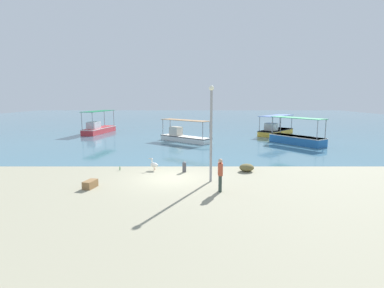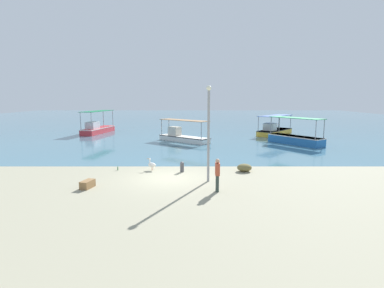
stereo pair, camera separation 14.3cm
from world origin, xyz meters
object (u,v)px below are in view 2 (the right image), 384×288
object	(u,v)px
cargo_crate	(88,184)
mooring_bollard	(182,166)
fishing_boat_near_left	(98,128)
glass_bottle	(118,169)
pelican	(152,165)
net_pile	(245,168)
fishing_boat_center	(183,136)
fishing_boat_far_left	(275,130)
lamp_post	(209,128)
fisherman_standing	(218,174)
fishing_boat_outer	(296,138)

from	to	relation	value
cargo_crate	mooring_bollard	bearing A→B (deg)	35.03
fishing_boat_near_left	glass_bottle	size ratio (longest dim) A/B	25.60
pelican	net_pile	size ratio (longest dim) A/B	0.85
glass_bottle	net_pile	bearing A→B (deg)	-2.20
fishing_boat_center	cargo_crate	size ratio (longest dim) A/B	6.75
fishing_boat_far_left	fishing_boat_center	size ratio (longest dim) A/B	1.06
lamp_post	mooring_bollard	bearing A→B (deg)	125.93
mooring_bollard	cargo_crate	world-z (taller)	mooring_bollard
mooring_bollard	fishing_boat_near_left	bearing A→B (deg)	119.76
fishing_boat_center	fisherman_standing	distance (m)	17.67
mooring_bollard	glass_bottle	distance (m)	4.26
fishing_boat_far_left	fishing_boat_near_left	size ratio (longest dim) A/B	0.87
glass_bottle	lamp_post	bearing A→B (deg)	-24.25
pelican	net_pile	xyz separation A→B (m)	(6.01, -0.31, -0.13)
fishing_boat_near_left	mooring_bollard	world-z (taller)	fishing_boat_near_left
pelican	mooring_bollard	bearing A→B (deg)	-12.95
fishing_boat_outer	lamp_post	world-z (taller)	lamp_post
fishing_boat_outer	lamp_post	size ratio (longest dim) A/B	1.07
fisherman_standing	glass_bottle	bearing A→B (deg)	143.98
mooring_bollard	lamp_post	bearing A→B (deg)	-54.07
fishing_boat_near_left	fishing_boat_far_left	bearing A→B (deg)	-4.31
cargo_crate	fishing_boat_near_left	bearing A→B (deg)	106.22
pelican	fishing_boat_outer	bearing A→B (deg)	40.13
fishing_boat_center	mooring_bollard	xyz separation A→B (m)	(0.39, -13.51, -0.20)
fisherman_standing	glass_bottle	size ratio (longest dim) A/B	6.26
net_pile	cargo_crate	distance (m)	9.56
fishing_boat_outer	net_pile	distance (m)	13.49
fishing_boat_center	fishing_boat_outer	world-z (taller)	fishing_boat_outer
fishing_boat_far_left	net_pile	xyz separation A→B (m)	(-7.06, -18.97, -0.34)
fishing_boat_center	net_pile	size ratio (longest dim) A/B	6.07
fishing_boat_far_left	fisherman_standing	world-z (taller)	fishing_boat_far_left
mooring_bollard	cargo_crate	size ratio (longest dim) A/B	0.80
lamp_post	fisherman_standing	bearing A→B (deg)	-78.98
pelican	fishing_boat_near_left	bearing A→B (deg)	115.96
fishing_boat_near_left	lamp_post	bearing A→B (deg)	-59.63
fishing_boat_outer	glass_bottle	distance (m)	19.00
fishing_boat_near_left	net_pile	size ratio (longest dim) A/B	7.38
fishing_boat_center	pelican	distance (m)	13.15
fishing_boat_outer	pelican	distance (m)	17.24
pelican	cargo_crate	bearing A→B (deg)	-126.59
fishing_boat_near_left	pelican	world-z (taller)	fishing_boat_near_left
net_pile	fishing_boat_outer	bearing A→B (deg)	57.87
mooring_bollard	fisherman_standing	bearing A→B (deg)	-64.45
fishing_boat_near_left	cargo_crate	distance (m)	25.27
fishing_boat_far_left	pelican	xyz separation A→B (m)	(-13.06, -18.66, -0.21)
fisherman_standing	net_pile	world-z (taller)	fisherman_standing
fishing_boat_far_left	cargo_crate	bearing A→B (deg)	-125.27
lamp_post	cargo_crate	size ratio (longest dim) A/B	6.36
fishing_boat_center	fishing_boat_far_left	bearing A→B (deg)	26.07
mooring_bollard	fishing_boat_outer	bearing A→B (deg)	45.96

